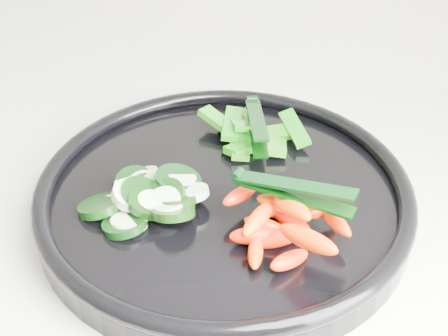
% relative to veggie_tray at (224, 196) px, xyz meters
% --- Properties ---
extents(veggie_tray, '(0.48, 0.48, 0.04)m').
position_rel_veggie_tray_xyz_m(veggie_tray, '(0.00, 0.00, 0.00)').
color(veggie_tray, black).
rests_on(veggie_tray, counter).
extents(cucumber_pile, '(0.12, 0.13, 0.04)m').
position_rel_veggie_tray_xyz_m(cucumber_pile, '(-0.06, -0.05, 0.01)').
color(cucumber_pile, black).
rests_on(cucumber_pile, veggie_tray).
extents(carrot_pile, '(0.13, 0.11, 0.06)m').
position_rel_veggie_tray_xyz_m(carrot_pile, '(0.08, -0.03, 0.02)').
color(carrot_pile, '#FA2900').
rests_on(carrot_pile, veggie_tray).
extents(pepper_pile, '(0.13, 0.10, 0.04)m').
position_rel_veggie_tray_xyz_m(pepper_pile, '(-0.02, 0.10, 0.01)').
color(pepper_pile, '#0D740B').
rests_on(pepper_pile, veggie_tray).
extents(tong_carrot, '(0.11, 0.02, 0.02)m').
position_rel_veggie_tray_xyz_m(tong_carrot, '(0.08, -0.02, 0.05)').
color(tong_carrot, black).
rests_on(tong_carrot, carrot_pile).
extents(tong_pepper, '(0.07, 0.11, 0.02)m').
position_rel_veggie_tray_xyz_m(tong_pepper, '(-0.01, 0.10, 0.03)').
color(tong_pepper, black).
rests_on(tong_pepper, pepper_pile).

